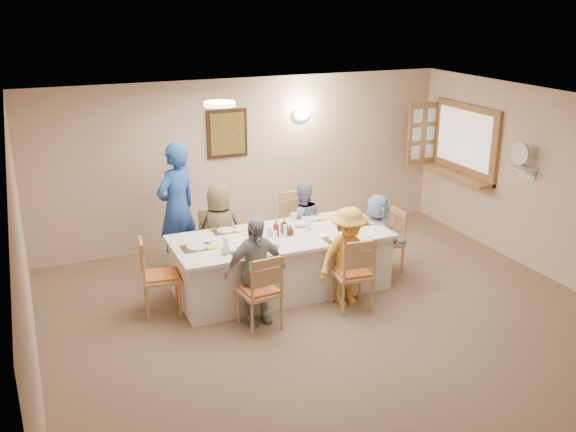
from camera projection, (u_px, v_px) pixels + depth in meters
name	position (u px, v px, depth m)	size (l,w,h in m)	color
ground	(354.00, 340.00, 7.13)	(7.00, 7.00, 0.00)	#866B4F
room_walls	(359.00, 212.00, 6.63)	(7.00, 7.00, 7.00)	beige
wall_picture	(227.00, 134.00, 9.48)	(0.62, 0.05, 0.72)	#402716
wall_sconce	(302.00, 115.00, 9.84)	(0.26, 0.09, 0.18)	white
ceiling_light	(220.00, 104.00, 7.26)	(0.36, 0.36, 0.05)	white
serving_hatch	(465.00, 141.00, 9.92)	(0.06, 1.50, 1.15)	olive
hatch_sill	(456.00, 175.00, 10.04)	(0.30, 1.50, 0.05)	olive
shutter_door	(423.00, 133.00, 10.48)	(0.55, 0.04, 1.00)	olive
fan_shelf	(522.00, 168.00, 8.75)	(0.22, 0.36, 0.03)	white
desk_fan	(522.00, 158.00, 8.69)	(0.30, 0.30, 0.28)	#A5A5A8
dining_table	(281.00, 263.00, 8.24)	(2.76, 1.17, 0.76)	white
chair_back_left	(218.00, 244.00, 8.69)	(0.43, 0.43, 0.90)	tan
chair_back_right	(299.00, 228.00, 9.12)	(0.48, 0.48, 1.00)	tan
chair_front_left	(259.00, 290.00, 7.29)	(0.44, 0.44, 0.93)	tan
chair_front_right	(352.00, 272.00, 7.73)	(0.46, 0.46, 0.95)	tan
chair_left_end	(161.00, 275.00, 7.63)	(0.46, 0.46, 0.96)	tan
chair_right_end	(385.00, 241.00, 8.79)	(0.42, 0.42, 0.88)	tan
diner_back_left	(220.00, 232.00, 8.51)	(0.72, 0.55, 1.32)	brown
diner_back_right	(302.00, 224.00, 8.98)	(0.64, 0.53, 1.22)	#8586AC
diner_front_left	(255.00, 271.00, 7.33)	(0.78, 0.38, 1.30)	#9C9A9F
diner_front_right	(348.00, 257.00, 7.79)	(0.85, 0.54, 1.26)	gold
diner_right_end	(378.00, 234.00, 8.70)	(0.38, 1.06, 1.13)	#AFCBE6
caregiver	(177.00, 208.00, 8.68)	(0.79, 0.71, 1.82)	#254DA0
placemat_fl	(248.00, 254.00, 7.52)	(0.38, 0.28, 0.01)	#472B19
plate_fl	(248.00, 253.00, 7.52)	(0.25, 0.25, 0.02)	white
napkin_fl	(263.00, 252.00, 7.54)	(0.13, 0.13, 0.01)	#FFFA35
placemat_fr	(339.00, 239.00, 7.97)	(0.37, 0.27, 0.01)	#472B19
plate_fr	(339.00, 239.00, 7.97)	(0.25, 0.25, 0.02)	white
napkin_fr	(353.00, 238.00, 7.99)	(0.14, 0.14, 0.01)	#FFFA35
placemat_bl	(226.00, 231.00, 8.25)	(0.33, 0.25, 0.01)	#472B19
plate_bl	(226.00, 230.00, 8.25)	(0.23, 0.23, 0.01)	white
napkin_bl	(240.00, 230.00, 8.28)	(0.15, 0.15, 0.01)	#FFFA35
placemat_br	(310.00, 219.00, 8.70)	(0.34, 0.25, 0.01)	#472B19
plate_br	(310.00, 218.00, 8.70)	(0.25, 0.25, 0.02)	white
napkin_br	(324.00, 218.00, 8.72)	(0.14, 0.14, 0.01)	#FFFA35
placemat_le	(197.00, 248.00, 7.70)	(0.36, 0.27, 0.01)	#472B19
plate_le	(197.00, 247.00, 7.70)	(0.25, 0.25, 0.02)	white
napkin_le	(212.00, 246.00, 7.72)	(0.15, 0.15, 0.01)	#FFFA35
placemat_re	(359.00, 223.00, 8.53)	(0.34, 0.25, 0.01)	#472B19
plate_re	(359.00, 223.00, 8.52)	(0.23, 0.23, 0.01)	white
napkin_re	(372.00, 222.00, 8.55)	(0.14, 0.14, 0.01)	#FFFA35
teacup_a	(226.00, 250.00, 7.51)	(0.15, 0.15, 0.09)	white
teacup_b	(294.00, 216.00, 8.67)	(0.11, 0.11, 0.09)	white
bowl_a	(270.00, 243.00, 7.79)	(0.28, 0.28, 0.06)	white
bowl_b	(300.00, 224.00, 8.42)	(0.23, 0.23, 0.06)	white
condiment_ketchup	(276.00, 228.00, 8.04)	(0.11, 0.11, 0.21)	#AF0F14
condiment_brown	(284.00, 226.00, 8.17)	(0.10, 0.10, 0.19)	#3C1F10
condiment_malt	(290.00, 230.00, 8.10)	(0.14, 0.14, 0.13)	#3C1F10
drinking_glass	(269.00, 231.00, 8.08)	(0.07, 0.07, 0.10)	silver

